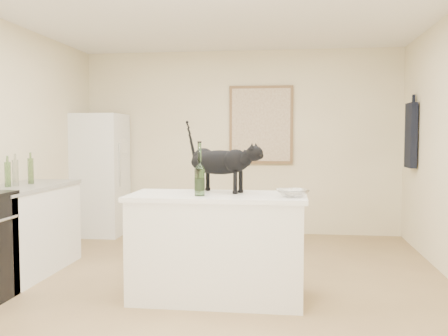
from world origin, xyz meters
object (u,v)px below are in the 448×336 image
black_cat (220,166)px  wine_bottle (200,172)px  fridge (99,175)px  glass_bowl (292,193)px

black_cat → wine_bottle: 0.32m
black_cat → wine_bottle: black_cat is taller
fridge → black_cat: (2.05, -2.40, 0.29)m
wine_bottle → glass_bowl: size_ratio=1.54×
black_cat → glass_bowl: (0.63, -0.27, -0.20)m
fridge → black_cat: 3.17m
glass_bowl → wine_bottle: bearing=-179.2°
fridge → wine_bottle: (1.92, -2.68, 0.25)m
black_cat → glass_bowl: 0.72m
fridge → wine_bottle: bearing=-54.4°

